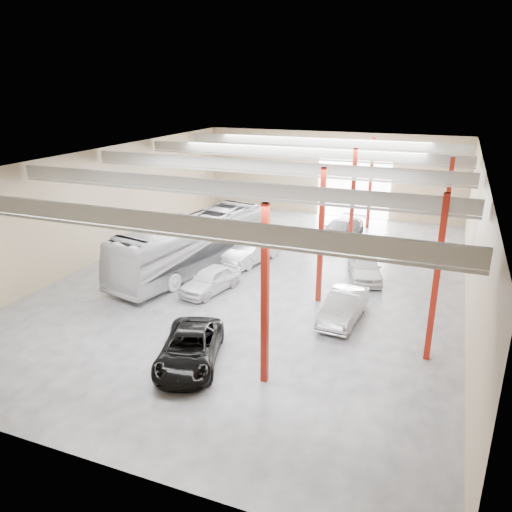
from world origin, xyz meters
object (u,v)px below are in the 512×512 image
Objects in this scene: black_sedan at (190,348)px; car_row_b at (251,250)px; car_row_a at (210,280)px; car_row_c at (340,230)px; coach_bus at (193,244)px; car_right_near at (344,307)px; car_right_far at (365,267)px.

car_row_b is at bearing 82.63° from black_sedan.
car_row_a is at bearing -80.35° from car_row_b.
black_sedan is at bearing -83.24° from car_row_c.
coach_bus reaches higher than car_row_c.
car_row_b is at bearing 54.55° from coach_bus.
black_sedan is 1.15× the size of car_right_near.
car_row_c is at bearing 71.23° from car_row_b.
black_sedan is 7.92m from car_right_near.
coach_bus is 3.74m from car_row_a.
car_right_near is at bearing -105.80° from car_right_far.
car_row_a is 5.21m from car_row_b.
coach_bus is at bearing 145.95° from car_row_a.
car_right_near is at bearing 6.59° from car_row_a.
car_row_a reaches higher than black_sedan.
car_row_b reaches higher than car_right_far.
car_right_near is (3.00, -12.77, -0.03)m from car_row_c.
car_right_far is (3.00, -6.99, -0.00)m from car_row_c.
car_row_a is at bearing 177.99° from car_right_near.
car_row_a is 0.94× the size of car_right_far.
car_row_a is (2.48, -2.62, -0.99)m from coach_bus.
car_right_near is (7.20, -5.97, -0.07)m from car_row_b.
car_right_near is (7.50, -0.77, 0.02)m from car_row_a.
car_row_b is at bearing 162.69° from car_right_far.
black_sedan is 1.15× the size of car_right_far.
coach_bus is 10.86m from black_sedan.
car_row_c is at bearing 64.99° from coach_bus.
car_right_far is at bearing 11.42° from car_row_b.
car_row_c is at bearing 66.28° from black_sedan.
car_right_near reaches higher than car_row_a.
car_right_far is at bearing -54.12° from car_row_c.
car_row_a is 0.80× the size of car_row_c.
coach_bus is at bearing 165.12° from car_right_near.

